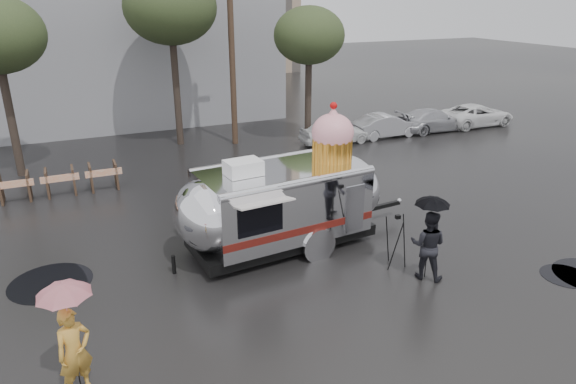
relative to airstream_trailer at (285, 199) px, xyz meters
name	(u,v)px	position (x,y,z in m)	size (l,w,h in m)	color
ground	(320,297)	(-0.31, -2.88, -1.47)	(120.00, 120.00, 0.00)	black
puddles	(346,279)	(0.68, -2.39, -1.46)	(15.00, 7.37, 0.01)	black
grey_building	(66,2)	(-4.31, 21.12, 5.03)	(22.00, 12.00, 13.00)	gray
utility_pole	(232,47)	(2.19, 11.12, 3.15)	(1.60, 0.28, 9.00)	#473323
tree_mid	(170,8)	(-0.31, 12.12, 4.87)	(4.20, 4.20, 8.03)	#382D26
tree_right	(309,36)	(5.69, 10.12, 3.59)	(3.36, 3.36, 6.42)	#382D26
barricade_row	(61,181)	(-5.86, 7.09, -0.94)	(4.30, 0.80, 1.00)	#473323
parked_cars	(415,120)	(11.47, 9.12, -0.75)	(13.20, 1.90, 1.50)	silver
airstream_trailer	(285,199)	(0.00, 0.00, 0.00)	(7.75, 3.36, 4.18)	silver
person_left	(75,352)	(-5.86, -3.90, -0.58)	(0.64, 0.43, 1.78)	gold
umbrella_pink	(65,302)	(-5.86, -3.90, 0.48)	(1.17, 1.17, 2.35)	pink
person_right	(428,245)	(2.62, -3.14, -0.54)	(0.89, 0.50, 1.86)	black
umbrella_black	(432,210)	(2.62, -3.14, 0.45)	(1.08, 1.08, 2.29)	black
tripod	(396,236)	(2.24, -2.32, -0.57)	(0.57, 0.63, 1.52)	black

